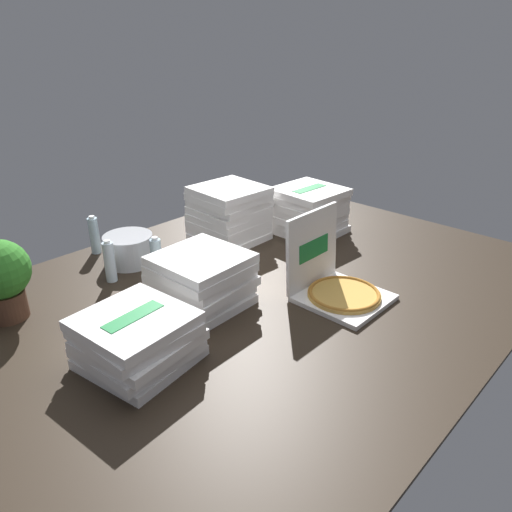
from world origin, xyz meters
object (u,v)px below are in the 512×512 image
object	(u,v)px
pizza_stack_left_far	(201,280)
pizza_stack_left_near	(137,340)
water_bottle_1	(110,262)
potted_plant	(0,275)
water_bottle_2	(94,235)
ice_bucket	(129,249)
open_pizza_box	(335,283)
water_bottle_0	(157,258)
pizza_stack_right_mid	(229,213)
pizza_stack_right_near	(308,211)

from	to	relation	value
pizza_stack_left_far	pizza_stack_left_near	bearing A→B (deg)	-160.95
water_bottle_1	potted_plant	bearing A→B (deg)	177.05
water_bottle_2	potted_plant	xyz separation A→B (m)	(-0.70, -0.38, 0.11)
pizza_stack_left_near	ice_bucket	size ratio (longest dim) A/B	1.63
water_bottle_2	potted_plant	distance (m)	0.80
potted_plant	pizza_stack_left_near	bearing A→B (deg)	-73.57
open_pizza_box	water_bottle_0	distance (m)	1.01
potted_plant	pizza_stack_right_mid	bearing A→B (deg)	-3.21
pizza_stack_right_mid	ice_bucket	world-z (taller)	pizza_stack_right_mid
pizza_stack_left_far	water_bottle_2	world-z (taller)	pizza_stack_left_far
pizza_stack_right_mid	pizza_stack_right_near	bearing A→B (deg)	-34.56
potted_plant	ice_bucket	bearing A→B (deg)	7.19
ice_bucket	potted_plant	distance (m)	0.78
pizza_stack_right_mid	ice_bucket	xyz separation A→B (m)	(-0.67, 0.18, -0.09)
pizza_stack_right_near	water_bottle_0	distance (m)	1.15
pizza_stack_right_mid	potted_plant	xyz separation A→B (m)	(-1.43, 0.08, 0.05)
water_bottle_1	pizza_stack_right_mid	bearing A→B (deg)	-3.38
pizza_stack_left_near	potted_plant	distance (m)	0.81
potted_plant	pizza_stack_left_far	bearing A→B (deg)	-38.83
pizza_stack_right_near	water_bottle_2	distance (m)	1.42
water_bottle_0	water_bottle_1	world-z (taller)	same
pizza_stack_left_far	water_bottle_0	world-z (taller)	pizza_stack_left_far
pizza_stack_right_near	water_bottle_0	world-z (taller)	pizza_stack_right_near
open_pizza_box	ice_bucket	xyz separation A→B (m)	(-0.50, 1.15, 0.01)
pizza_stack_right_near	ice_bucket	xyz separation A→B (m)	(-1.13, 0.49, -0.07)
pizza_stack_left_near	water_bottle_0	bearing A→B (deg)	47.77
pizza_stack_right_mid	potted_plant	size ratio (longest dim) A/B	1.10
pizza_stack_right_near	potted_plant	size ratio (longest dim) A/B	1.12
open_pizza_box	ice_bucket	bearing A→B (deg)	113.65
pizza_stack_left_near	water_bottle_2	distance (m)	1.24
pizza_stack_left_far	ice_bucket	distance (m)	0.69
ice_bucket	water_bottle_2	bearing A→B (deg)	102.30
pizza_stack_right_mid	ice_bucket	bearing A→B (deg)	165.34
pizza_stack_left_near	potted_plant	xyz separation A→B (m)	(-0.23, 0.77, 0.12)
pizza_stack_right_mid	ice_bucket	distance (m)	0.70
pizza_stack_right_mid	pizza_stack_left_far	world-z (taller)	pizza_stack_right_mid
pizza_stack_right_near	water_bottle_2	bearing A→B (deg)	147.00
water_bottle_0	water_bottle_2	distance (m)	0.57
pizza_stack_right_near	water_bottle_0	xyz separation A→B (m)	(-1.13, 0.21, -0.04)
water_bottle_0	potted_plant	size ratio (longest dim) A/B	0.61
potted_plant	water_bottle_0	bearing A→B (deg)	-13.46
pizza_stack_right_mid	water_bottle_2	bearing A→B (deg)	147.99
ice_bucket	water_bottle_1	world-z (taller)	water_bottle_1
open_pizza_box	pizza_stack_right_mid	xyz separation A→B (m)	(0.17, 0.97, 0.10)
pizza_stack_left_near	pizza_stack_right_near	world-z (taller)	pizza_stack_right_near
ice_bucket	water_bottle_2	distance (m)	0.29
pizza_stack_left_near	pizza_stack_left_far	world-z (taller)	pizza_stack_left_far
pizza_stack_left_near	pizza_stack_right_near	size ratio (longest dim) A/B	1.05
water_bottle_1	ice_bucket	bearing A→B (deg)	31.31
pizza_stack_right_near	water_bottle_1	xyz separation A→B (m)	(-1.33, 0.36, -0.04)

